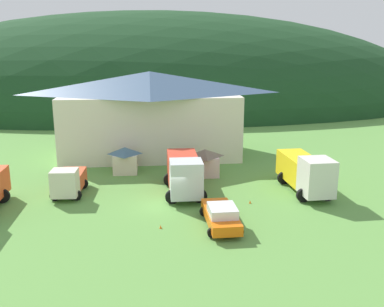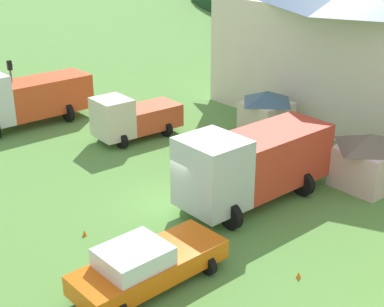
{
  "view_description": "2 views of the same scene",
  "coord_description": "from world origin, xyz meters",
  "px_view_note": "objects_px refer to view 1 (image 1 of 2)",
  "views": [
    {
      "loc": [
        -1.32,
        -31.83,
        12.25
      ],
      "look_at": [
        2.46,
        6.33,
        2.47
      ],
      "focal_mm": 40.87,
      "sensor_mm": 36.0,
      "label": 1
    },
    {
      "loc": [
        15.97,
        -13.26,
        11.18
      ],
      "look_at": [
        -1.14,
        1.5,
        1.71
      ],
      "focal_mm": 52.09,
      "sensor_mm": 36.0,
      "label": 2
    }
  ],
  "objects_px": {
    "tow_truck_silver": "(184,172)",
    "play_shed_cream": "(125,159)",
    "depot_building": "(150,113)",
    "play_shed_pink": "(205,162)",
    "traffic_cone_near_pickup": "(161,228)",
    "light_truck_cream": "(68,181)",
    "service_pickup_orange": "(221,215)",
    "traffic_cone_mid_row": "(250,203)",
    "flatbed_truck_yellow": "(306,172)"
  },
  "relations": [
    {
      "from": "light_truck_cream",
      "to": "service_pickup_orange",
      "type": "xyz_separation_m",
      "value": [
        11.44,
        -7.47,
        -0.41
      ]
    },
    {
      "from": "traffic_cone_near_pickup",
      "to": "play_shed_pink",
      "type": "bearing_deg",
      "value": 69.26
    },
    {
      "from": "tow_truck_silver",
      "to": "flatbed_truck_yellow",
      "type": "distance_m",
      "value": 10.15
    },
    {
      "from": "flatbed_truck_yellow",
      "to": "service_pickup_orange",
      "type": "bearing_deg",
      "value": -54.81
    },
    {
      "from": "traffic_cone_near_pickup",
      "to": "depot_building",
      "type": "bearing_deg",
      "value": 91.27
    },
    {
      "from": "play_shed_pink",
      "to": "tow_truck_silver",
      "type": "bearing_deg",
      "value": -115.11
    },
    {
      "from": "depot_building",
      "to": "service_pickup_orange",
      "type": "relative_size",
      "value": 3.77
    },
    {
      "from": "tow_truck_silver",
      "to": "traffic_cone_mid_row",
      "type": "height_order",
      "value": "tow_truck_silver"
    },
    {
      "from": "play_shed_pink",
      "to": "flatbed_truck_yellow",
      "type": "xyz_separation_m",
      "value": [
        7.76,
        -5.76,
        0.5
      ]
    },
    {
      "from": "light_truck_cream",
      "to": "tow_truck_silver",
      "type": "height_order",
      "value": "tow_truck_silver"
    },
    {
      "from": "service_pickup_orange",
      "to": "traffic_cone_near_pickup",
      "type": "distance_m",
      "value": 4.2
    },
    {
      "from": "play_shed_pink",
      "to": "service_pickup_orange",
      "type": "distance_m",
      "value": 12.05
    },
    {
      "from": "depot_building",
      "to": "light_truck_cream",
      "type": "xyz_separation_m",
      "value": [
        -6.87,
        -12.63,
        -3.53
      ]
    },
    {
      "from": "flatbed_truck_yellow",
      "to": "traffic_cone_mid_row",
      "type": "height_order",
      "value": "flatbed_truck_yellow"
    },
    {
      "from": "depot_building",
      "to": "traffic_cone_mid_row",
      "type": "height_order",
      "value": "depot_building"
    },
    {
      "from": "tow_truck_silver",
      "to": "play_shed_cream",
      "type": "bearing_deg",
      "value": -142.0
    },
    {
      "from": "light_truck_cream",
      "to": "traffic_cone_mid_row",
      "type": "distance_m",
      "value": 14.87
    },
    {
      "from": "play_shed_pink",
      "to": "light_truck_cream",
      "type": "relative_size",
      "value": 0.55
    },
    {
      "from": "traffic_cone_near_pickup",
      "to": "flatbed_truck_yellow",
      "type": "bearing_deg",
      "value": 26.82
    },
    {
      "from": "play_shed_cream",
      "to": "flatbed_truck_yellow",
      "type": "height_order",
      "value": "flatbed_truck_yellow"
    },
    {
      "from": "flatbed_truck_yellow",
      "to": "traffic_cone_near_pickup",
      "type": "xyz_separation_m",
      "value": [
        -12.29,
        -6.21,
        -1.8
      ]
    },
    {
      "from": "light_truck_cream",
      "to": "flatbed_truck_yellow",
      "type": "distance_m",
      "value": 19.65
    },
    {
      "from": "play_shed_pink",
      "to": "tow_truck_silver",
      "type": "height_order",
      "value": "tow_truck_silver"
    },
    {
      "from": "light_truck_cream",
      "to": "tow_truck_silver",
      "type": "bearing_deg",
      "value": 89.68
    },
    {
      "from": "play_shed_pink",
      "to": "traffic_cone_mid_row",
      "type": "distance_m",
      "value": 8.41
    },
    {
      "from": "play_shed_cream",
      "to": "play_shed_pink",
      "type": "bearing_deg",
      "value": -11.9
    },
    {
      "from": "light_truck_cream",
      "to": "tow_truck_silver",
      "type": "distance_m",
      "value": 9.5
    },
    {
      "from": "depot_building",
      "to": "play_shed_cream",
      "type": "xyz_separation_m",
      "value": [
        -2.55,
        -6.48,
        -3.47
      ]
    },
    {
      "from": "depot_building",
      "to": "traffic_cone_near_pickup",
      "type": "bearing_deg",
      "value": -88.73
    },
    {
      "from": "light_truck_cream",
      "to": "depot_building",
      "type": "bearing_deg",
      "value": 154.12
    },
    {
      "from": "flatbed_truck_yellow",
      "to": "play_shed_pink",
      "type": "bearing_deg",
      "value": -128.96
    },
    {
      "from": "light_truck_cream",
      "to": "flatbed_truck_yellow",
      "type": "bearing_deg",
      "value": 89.2
    },
    {
      "from": "light_truck_cream",
      "to": "service_pickup_orange",
      "type": "distance_m",
      "value": 13.67
    },
    {
      "from": "service_pickup_orange",
      "to": "traffic_cone_near_pickup",
      "type": "height_order",
      "value": "service_pickup_orange"
    },
    {
      "from": "play_shed_pink",
      "to": "flatbed_truck_yellow",
      "type": "relative_size",
      "value": 0.36
    },
    {
      "from": "tow_truck_silver",
      "to": "traffic_cone_near_pickup",
      "type": "height_order",
      "value": "tow_truck_silver"
    },
    {
      "from": "depot_building",
      "to": "flatbed_truck_yellow",
      "type": "height_order",
      "value": "depot_building"
    },
    {
      "from": "depot_building",
      "to": "service_pickup_orange",
      "type": "xyz_separation_m",
      "value": [
        4.56,
        -20.1,
        -3.94
      ]
    },
    {
      "from": "light_truck_cream",
      "to": "service_pickup_orange",
      "type": "bearing_deg",
      "value": 59.52
    },
    {
      "from": "play_shed_pink",
      "to": "traffic_cone_near_pickup",
      "type": "bearing_deg",
      "value": -110.74
    },
    {
      "from": "tow_truck_silver",
      "to": "depot_building",
      "type": "bearing_deg",
      "value": -168.56
    },
    {
      "from": "flatbed_truck_yellow",
      "to": "play_shed_cream",
      "type": "bearing_deg",
      "value": -118.04
    },
    {
      "from": "tow_truck_silver",
      "to": "service_pickup_orange",
      "type": "distance_m",
      "value": 7.31
    },
    {
      "from": "depot_building",
      "to": "light_truck_cream",
      "type": "relative_size",
      "value": 4.1
    },
    {
      "from": "play_shed_cream",
      "to": "flatbed_truck_yellow",
      "type": "xyz_separation_m",
      "value": [
        15.28,
        -7.34,
        0.51
      ]
    },
    {
      "from": "play_shed_pink",
      "to": "light_truck_cream",
      "type": "height_order",
      "value": "same"
    },
    {
      "from": "flatbed_truck_yellow",
      "to": "traffic_cone_near_pickup",
      "type": "bearing_deg",
      "value": -65.57
    },
    {
      "from": "play_shed_cream",
      "to": "flatbed_truck_yellow",
      "type": "relative_size",
      "value": 0.33
    },
    {
      "from": "traffic_cone_mid_row",
      "to": "light_truck_cream",
      "type": "bearing_deg",
      "value": 167.05
    },
    {
      "from": "traffic_cone_near_pickup",
      "to": "traffic_cone_mid_row",
      "type": "xyz_separation_m",
      "value": [
        7.13,
        4.08,
        0.0
      ]
    }
  ]
}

